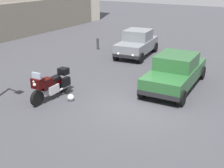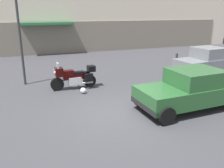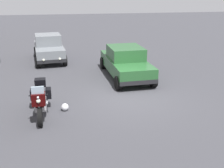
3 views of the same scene
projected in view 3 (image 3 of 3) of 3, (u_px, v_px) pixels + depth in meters
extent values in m
plane|color=#38383D|center=(128.00, 97.00, 11.44)|extent=(80.00, 80.00, 0.00)
cylinder|color=black|center=(40.00, 117.00, 8.96)|extent=(0.64, 0.16, 0.64)
cylinder|color=black|center=(42.00, 99.00, 10.45)|extent=(0.64, 0.16, 0.64)
cylinder|color=#B7B7BC|center=(39.00, 105.00, 8.84)|extent=(0.33, 0.08, 0.68)
cube|color=#B7B7BC|center=(41.00, 104.00, 9.71)|extent=(0.61, 0.42, 0.36)
cube|color=black|center=(40.00, 98.00, 9.63)|extent=(1.11, 0.31, 0.28)
cube|color=black|center=(39.00, 96.00, 9.30)|extent=(0.53, 0.36, 0.24)
cube|color=black|center=(40.00, 92.00, 9.77)|extent=(0.57, 0.32, 0.12)
cube|color=black|center=(39.00, 99.00, 8.87)|extent=(0.37, 0.45, 0.40)
cube|color=#8C9EAD|center=(38.00, 91.00, 8.74)|extent=(0.09, 0.40, 0.28)
sphere|color=#EAEACC|center=(38.00, 101.00, 8.71)|extent=(0.14, 0.14, 0.14)
cylinder|color=black|center=(38.00, 95.00, 8.91)|extent=(0.06, 0.62, 0.04)
cylinder|color=#B7B7BC|center=(47.00, 100.00, 10.34)|extent=(0.55, 0.11, 0.09)
cube|color=black|center=(48.00, 93.00, 10.31)|extent=(0.41, 0.21, 0.36)
cube|color=black|center=(33.00, 94.00, 10.20)|extent=(0.41, 0.21, 0.36)
cube|color=black|center=(40.00, 82.00, 10.34)|extent=(0.37, 0.41, 0.28)
cylinder|color=black|center=(46.00, 109.00, 9.97)|extent=(0.03, 0.13, 0.29)
sphere|color=silver|center=(65.00, 107.00, 10.15)|extent=(0.28, 0.28, 0.28)
cube|color=slate|center=(49.00, 50.00, 17.00)|extent=(3.96, 2.04, 0.68)
cube|color=slate|center=(48.00, 40.00, 16.92)|extent=(1.75, 1.67, 0.64)
cube|color=#8C9EAD|center=(49.00, 42.00, 16.24)|extent=(0.21, 1.39, 0.54)
cube|color=#8C9EAD|center=(47.00, 38.00, 17.60)|extent=(0.21, 1.39, 0.51)
cube|color=black|center=(52.00, 61.00, 15.41)|extent=(0.30, 1.64, 0.20)
cube|color=black|center=(47.00, 48.00, 18.75)|extent=(0.30, 1.64, 0.20)
cylinder|color=black|center=(65.00, 60.00, 16.01)|extent=(0.66, 0.29, 0.64)
cylinder|color=black|center=(38.00, 62.00, 15.59)|extent=(0.66, 0.29, 0.64)
cylinder|color=black|center=(59.00, 50.00, 18.64)|extent=(0.66, 0.29, 0.64)
cylinder|color=black|center=(36.00, 52.00, 18.21)|extent=(0.66, 0.29, 0.64)
sphere|color=silver|center=(60.00, 59.00, 15.45)|extent=(0.14, 0.14, 0.14)
sphere|color=silver|center=(44.00, 60.00, 15.20)|extent=(0.14, 0.14, 0.14)
cube|color=#235128|center=(126.00, 65.00, 13.90)|extent=(4.57, 1.94, 0.64)
cube|color=#235128|center=(126.00, 53.00, 13.74)|extent=(1.96, 1.69, 0.60)
cube|color=#8C9EAD|center=(121.00, 49.00, 14.57)|extent=(0.12, 1.50, 0.51)
cube|color=#8C9EAD|center=(131.00, 57.00, 12.91)|extent=(0.12, 1.50, 0.48)
cube|color=black|center=(116.00, 59.00, 16.00)|extent=(0.19, 1.76, 0.20)
cube|color=black|center=(139.00, 82.00, 11.95)|extent=(0.19, 1.76, 0.20)
cylinder|color=black|center=(103.00, 63.00, 15.49)|extent=(0.65, 0.25, 0.64)
cylinder|color=black|center=(131.00, 61.00, 15.84)|extent=(0.65, 0.25, 0.64)
cylinder|color=black|center=(118.00, 83.00, 12.18)|extent=(0.65, 0.25, 0.64)
cylinder|color=black|center=(153.00, 80.00, 12.53)|extent=(0.65, 0.25, 0.64)
sphere|color=silver|center=(107.00, 57.00, 15.91)|extent=(0.14, 0.14, 0.14)
sphere|color=silver|center=(123.00, 56.00, 16.11)|extent=(0.14, 0.14, 0.14)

